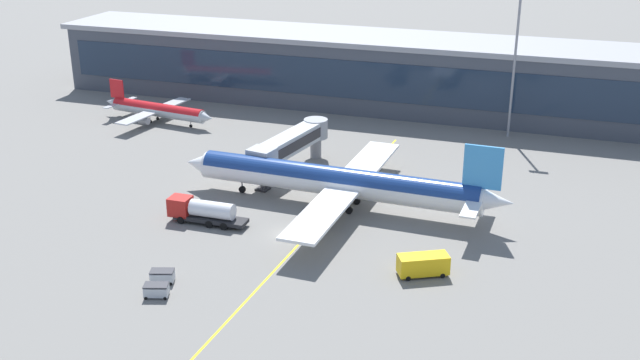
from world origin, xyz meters
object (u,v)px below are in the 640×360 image
at_px(baggage_cart_1, 162,276).
at_px(fuel_tanker, 202,211).
at_px(main_airliner, 339,182).
at_px(lavatory_truck, 424,264).
at_px(commuter_jet_far, 158,110).
at_px(baggage_cart_0, 156,290).

bearing_deg(baggage_cart_1, fuel_tanker, 100.87).
xyz_separation_m(main_airliner, baggage_cart_1, (-12.37, -26.83, -3.01)).
bearing_deg(lavatory_truck, baggage_cart_1, -157.83).
bearing_deg(baggage_cart_1, commuter_jet_far, 120.52).
height_order(main_airliner, baggage_cart_0, main_airliner).
bearing_deg(main_airliner, baggage_cart_0, -110.83).
bearing_deg(lavatory_truck, fuel_tanker, 171.32).
bearing_deg(commuter_jet_far, lavatory_truck, -35.66).
xyz_separation_m(fuel_tanker, baggage_cart_0, (4.06, -18.99, -0.96)).
distance_m(lavatory_truck, commuter_jet_far, 73.11).
bearing_deg(main_airliner, baggage_cart_1, -114.75).
xyz_separation_m(fuel_tanker, commuter_jet_far, (-28.70, 37.93, 0.69)).
bearing_deg(lavatory_truck, main_airliner, 134.45).
xyz_separation_m(lavatory_truck, commuter_jet_far, (-59.39, 42.62, 1.01)).
relative_size(fuel_tanker, baggage_cart_0, 3.61).
xyz_separation_m(baggage_cart_1, commuter_jet_far, (-31.76, 53.88, 1.65)).
bearing_deg(lavatory_truck, baggage_cart_0, -151.77).
height_order(fuel_tanker, baggage_cart_0, fuel_tanker).
xyz_separation_m(baggage_cart_0, commuter_jet_far, (-32.76, 56.92, 1.65)).
relative_size(baggage_cart_1, commuter_jet_far, 0.12).
height_order(baggage_cart_1, commuter_jet_far, commuter_jet_far).
xyz_separation_m(main_airliner, lavatory_truck, (15.27, -15.57, -2.37)).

